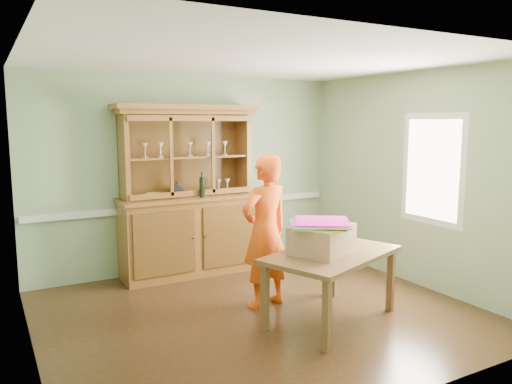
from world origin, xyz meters
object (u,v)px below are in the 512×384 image
dining_table (332,260)px  person (265,231)px  china_hutch (190,216)px  cardboard_box (322,239)px

dining_table → person: person is taller
china_hutch → cardboard_box: china_hutch is taller
dining_table → person: 0.83m
dining_table → cardboard_box: size_ratio=2.71×
china_hutch → person: bearing=-79.4°
china_hutch → cardboard_box: bearing=-75.2°
china_hutch → cardboard_box: (0.59, -2.21, 0.07)m
china_hutch → dining_table: bearing=-73.0°
china_hutch → dining_table: china_hutch is taller
china_hutch → dining_table: 2.36m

